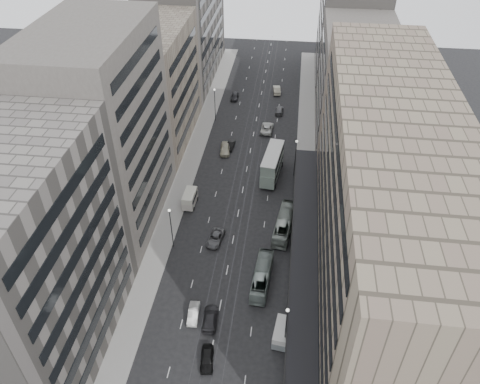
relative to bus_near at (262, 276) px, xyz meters
The scene contains 29 objects.
ground 8.54m from the bus_near, 132.63° to the right, with size 220.00×220.00×0.00m, color black.
sidewalk_right 31.96m from the bus_near, 78.63° to the left, with size 4.00×125.00×0.15m, color gray.
sidewalk_left 35.99m from the bus_near, 119.49° to the left, with size 4.00×125.00×0.15m, color gray.
department_store 20.85m from the bus_near, ahead, with size 19.20×60.00×30.00m.
building_right_mid 49.60m from the bus_near, 70.97° to the left, with size 15.00×28.00×24.00m, color #4F4B44.
building_right_far 78.45m from the bus_near, 78.23° to the left, with size 15.00×32.00×28.00m, color slate.
building_left_a 33.57m from the bus_near, 152.44° to the right, with size 15.00×28.00×30.00m, color slate.
building_left_b 33.87m from the bus_near, 154.80° to the left, with size 15.00×26.00×34.00m, color #4F4B44.
building_left_c 49.47m from the bus_near, 124.35° to the left, with size 15.00×28.00×25.00m, color #756B5B.
building_left_d 78.73m from the bus_near, 110.49° to the left, with size 15.00×38.00×28.00m, color slate.
lamp_right_near 12.48m from the bus_near, 70.37° to the right, with size 0.44×0.44×8.32m.
lamp_right_far 29.33m from the bus_near, 82.10° to the left, with size 0.44×0.44×8.32m.
lamp_left_near 16.90m from the bus_near, 159.36° to the left, with size 0.44×0.44×8.32m.
lamp_left_far 51.32m from the bus_near, 107.52° to the left, with size 0.44×0.44×8.32m.
bus_near is the anchor object (origin of this frame).
bus_far 12.58m from the bus_near, 77.16° to the left, with size 2.52×10.77×3.00m, color gray.
double_decker 28.01m from the bus_near, 90.92° to the left, with size 4.21×10.60×5.65m.
vw_microbus 10.38m from the bus_near, 70.32° to the right, with size 2.52×4.73×2.45m.
panel_van 22.63m from the bus_near, 131.19° to the left, with size 2.34×4.58×2.86m.
sedan_0 15.76m from the bus_near, 112.36° to the right, with size 1.70×4.24×1.44m, color black.
sedan_1 12.00m from the bus_near, 140.30° to the right, with size 1.44×4.14×1.36m, color beige.
sedan_2 11.85m from the bus_near, 136.91° to the left, with size 2.28×4.95×1.37m, color #58585A.
sedan_3 10.62m from the bus_near, 129.01° to the right, with size 2.09×5.15×1.49m, color #232325.
sedan_4 37.21m from the bus_near, 107.32° to the left, with size 2.03×5.05×1.72m, color #B7B197.
sedan_5 38.73m from the bus_near, 105.19° to the left, with size 1.42×4.07×1.34m, color black.
sedan_6 45.64m from the bus_near, 93.49° to the left, with size 2.64×5.72×1.59m, color silver.
sedan_7 54.63m from the bus_near, 90.44° to the left, with size 1.86×4.56×1.32m, color #565658.
sedan_8 61.89m from the bus_near, 101.45° to the left, with size 1.80×4.47×1.52m, color #2B2B2E.
sedan_9 65.49m from the bus_near, 91.54° to the left, with size 1.78×5.11×1.68m, color #ACA68F.
Camera 1 is at (8.31, -42.24, 56.00)m, focal length 35.00 mm.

